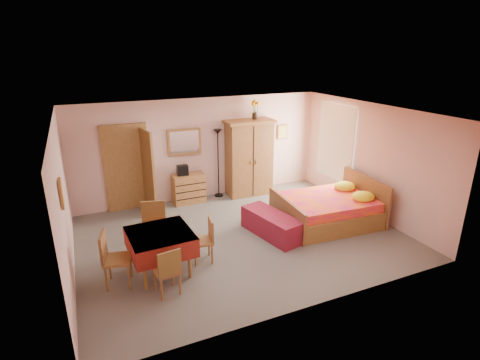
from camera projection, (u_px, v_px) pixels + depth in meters
name	position (u px, v px, depth m)	size (l,w,h in m)	color
floor	(241.00, 236.00, 7.89)	(6.50, 6.50, 0.00)	slate
ceiling	(242.00, 113.00, 7.02)	(6.50, 6.50, 0.00)	brown
wall_back	(202.00, 149.00, 9.61)	(6.50, 0.10, 2.60)	#DAA99E
wall_front	(313.00, 231.00, 5.30)	(6.50, 0.10, 2.60)	#DAA99E
wall_left	(63.00, 204.00, 6.21)	(0.10, 5.00, 2.60)	#DAA99E
wall_right	(369.00, 160.00, 8.69)	(0.10, 5.00, 2.60)	#DAA99E
doorway	(127.00, 169.00, 8.95)	(1.06, 0.12, 2.15)	#9E6B35
window	(336.00, 142.00, 9.66)	(0.08, 1.40, 1.95)	white
picture_left	(61.00, 193.00, 5.57)	(0.04, 0.32, 0.42)	orange
picture_back	(282.00, 132.00, 10.40)	(0.30, 0.04, 0.40)	#D8BF59
chest_of_drawers	(189.00, 189.00, 9.51)	(0.80, 0.40, 0.76)	#AE713A
wall_mirror	(184.00, 142.00, 9.30)	(0.84, 0.04, 0.66)	silver
stereo	(183.00, 170.00, 9.30)	(0.27, 0.20, 0.25)	black
floor_lamp	(218.00, 164.00, 9.76)	(0.23, 0.23, 1.81)	black
wardrobe	(249.00, 158.00, 9.89)	(1.28, 0.66, 2.01)	brown
sunflower_vase	(255.00, 110.00, 9.58)	(0.19, 0.19, 0.49)	yellow
bed	(327.00, 202.00, 8.38)	(2.12, 1.67, 0.98)	#E11659
bench	(271.00, 225.00, 7.87)	(0.54, 1.45, 0.48)	maroon
dining_table	(161.00, 252.00, 6.52)	(1.05, 1.05, 0.77)	maroon
chair_south	(166.00, 270.00, 5.94)	(0.38, 0.38, 0.84)	brown
chair_north	(154.00, 230.00, 7.08)	(0.45, 0.45, 1.00)	#AB773A
chair_west	(117.00, 259.00, 6.14)	(0.43, 0.43, 0.96)	#9C6834
chair_east	(202.00, 241.00, 6.85)	(0.38, 0.38, 0.84)	#A26C37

